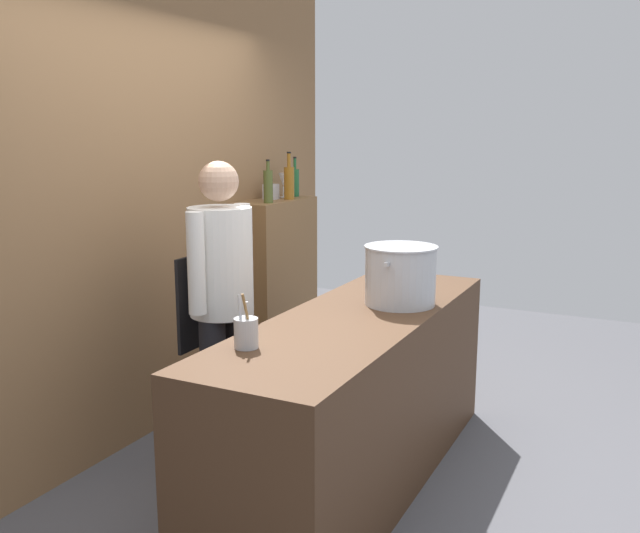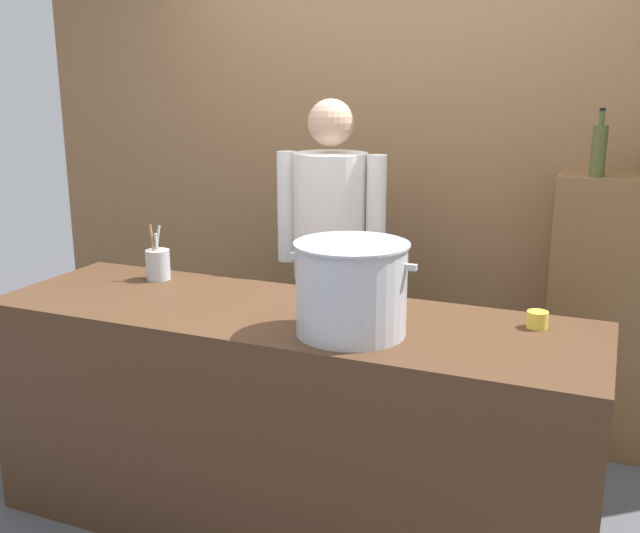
% 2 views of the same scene
% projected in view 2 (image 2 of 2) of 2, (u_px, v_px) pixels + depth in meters
% --- Properties ---
extents(ground_plane, '(8.00, 8.00, 0.00)m').
position_uv_depth(ground_plane, '(288.00, 524.00, 2.92)').
color(ground_plane, '#4C4C51').
extents(brick_back_panel, '(4.40, 0.10, 3.00)m').
position_uv_depth(brick_back_panel, '(399.00, 127.00, 3.79)').
color(brick_back_panel, olive).
rests_on(brick_back_panel, ground_plane).
extents(prep_counter, '(2.30, 0.70, 0.90)m').
position_uv_depth(prep_counter, '(287.00, 422.00, 2.81)').
color(prep_counter, '#472D1C').
rests_on(prep_counter, ground_plane).
extents(bar_cabinet, '(0.76, 0.32, 1.32)m').
position_uv_depth(bar_cabinet, '(633.00, 319.00, 3.36)').
color(bar_cabinet, brown).
rests_on(bar_cabinet, ground_plane).
extents(chef, '(0.53, 0.36, 1.66)m').
position_uv_depth(chef, '(331.00, 251.00, 3.38)').
color(chef, black).
rests_on(chef, ground_plane).
extents(stockpot_large, '(0.45, 0.39, 0.32)m').
position_uv_depth(stockpot_large, '(351.00, 288.00, 2.43)').
color(stockpot_large, '#B7BABF').
rests_on(stockpot_large, prep_counter).
extents(utensil_crock, '(0.10, 0.10, 0.24)m').
position_uv_depth(utensil_crock, '(158.00, 264.00, 3.12)').
color(utensil_crock, '#B7BABF').
rests_on(utensil_crock, prep_counter).
extents(butter_jar, '(0.07, 0.07, 0.06)m').
position_uv_depth(butter_jar, '(537.00, 319.00, 2.52)').
color(butter_jar, yellow).
rests_on(butter_jar, prep_counter).
extents(wine_bottle_olive, '(0.07, 0.07, 0.30)m').
position_uv_depth(wine_bottle_olive, '(599.00, 150.00, 3.17)').
color(wine_bottle_olive, '#475123').
rests_on(wine_bottle_olive, bar_cabinet).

